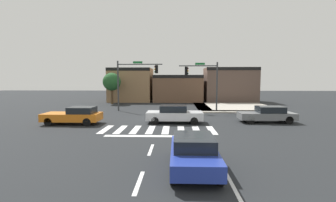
{
  "coord_description": "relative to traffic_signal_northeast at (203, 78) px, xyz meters",
  "views": [
    {
      "loc": [
        1.33,
        -21.6,
        3.66
      ],
      "look_at": [
        0.59,
        -0.65,
        1.79
      ],
      "focal_mm": 25.2,
      "sensor_mm": 36.0,
      "label": 1
    }
  ],
  "objects": [
    {
      "name": "car_blue",
      "position": [
        -2.34,
        -17.57,
        -3.19
      ],
      "size": [
        1.85,
        4.22,
        1.39
      ],
      "rotation": [
        0.0,
        0.0,
        1.57
      ],
      "color": "#23389E",
      "rests_on": "ground_plane"
    },
    {
      "name": "car_silver",
      "position": [
        -3.23,
        -7.06,
        -3.16
      ],
      "size": [
        4.74,
        1.88,
        1.5
      ],
      "rotation": [
        0.0,
        0.0,
        3.14
      ],
      "color": "#B7BABF",
      "rests_on": "ground_plane"
    },
    {
      "name": "curb_corner_northeast",
      "position": [
        4.1,
        3.98,
        -3.84
      ],
      "size": [
        10.0,
        10.6,
        0.15
      ],
      "color": "#B2AA9E",
      "rests_on": "ground_plane"
    },
    {
      "name": "ground_plane",
      "position": [
        -4.39,
        -5.44,
        -3.92
      ],
      "size": [
        120.0,
        120.0,
        0.0
      ],
      "primitive_type": "plane",
      "color": "#232628"
    },
    {
      "name": "traffic_signal_northeast",
      "position": [
        0.0,
        0.0,
        0.0
      ],
      "size": [
        4.42,
        0.32,
        5.69
      ],
      "rotation": [
        0.0,
        0.0,
        3.14
      ],
      "color": "#383A3D",
      "rests_on": "ground_plane"
    },
    {
      "name": "car_gray",
      "position": [
        4.81,
        -6.58,
        -3.2
      ],
      "size": [
        4.66,
        1.77,
        1.4
      ],
      "rotation": [
        0.0,
        0.0,
        3.14
      ],
      "color": "slate",
      "rests_on": "ground_plane"
    },
    {
      "name": "lane_markings",
      "position": [
        -3.23,
        -16.86,
        -3.91
      ],
      "size": [
        6.8,
        18.75,
        0.01
      ],
      "color": "white",
      "rests_on": "ground_plane"
    },
    {
      "name": "storefront_row",
      "position": [
        -2.37,
        13.57,
        -1.25
      ],
      "size": [
        24.55,
        6.72,
        5.71
      ],
      "color": "#93704C",
      "rests_on": "ground_plane"
    },
    {
      "name": "car_orange",
      "position": [
        -11.52,
        -7.93,
        -3.19
      ],
      "size": [
        4.62,
        1.93,
        1.45
      ],
      "rotation": [
        0.0,
        0.0,
        3.14
      ],
      "color": "orange",
      "rests_on": "ground_plane"
    },
    {
      "name": "bike_detector_marking",
      "position": [
        -2.29,
        -14.76,
        -3.91
      ],
      "size": [
        1.05,
        1.05,
        0.01
      ],
      "color": "yellow",
      "rests_on": "ground_plane"
    },
    {
      "name": "roadside_tree",
      "position": [
        -12.89,
        8.56,
        -0.55
      ],
      "size": [
        2.71,
        2.71,
        4.76
      ],
      "color": "#4C3823",
      "rests_on": "ground_plane"
    },
    {
      "name": "crosswalk_near",
      "position": [
        -4.39,
        -9.94,
        -3.91
      ],
      "size": [
        8.34,
        2.95,
        0.01
      ],
      "color": "silver",
      "rests_on": "ground_plane"
    },
    {
      "name": "traffic_signal_northwest",
      "position": [
        -7.95,
        0.57,
        0.2
      ],
      "size": [
        5.33,
        0.32,
        5.9
      ],
      "color": "#383A3D",
      "rests_on": "ground_plane"
    }
  ]
}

